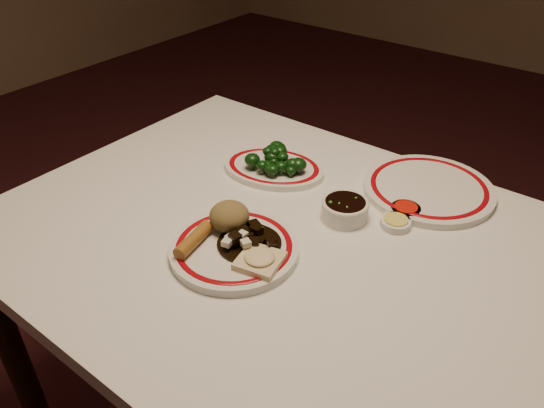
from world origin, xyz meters
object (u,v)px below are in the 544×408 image
(rice_mound, at_px, (229,216))
(broccoli_pile, at_px, (276,157))
(spring_roll, at_px, (194,240))
(broccoli_plate, at_px, (274,168))
(soy_bowl, at_px, (345,210))
(dining_table, at_px, (284,269))
(fried_wonton, at_px, (260,259))
(stirfry_heap, at_px, (248,238))
(main_plate, at_px, (234,249))

(rice_mound, bearing_deg, broccoli_pile, 106.85)
(spring_roll, relative_size, broccoli_plate, 0.35)
(soy_bowl, bearing_deg, broccoli_pile, 164.43)
(broccoli_plate, relative_size, soy_bowl, 2.94)
(broccoli_pile, bearing_deg, spring_roll, -79.99)
(dining_table, relative_size, rice_mound, 14.89)
(broccoli_plate, bearing_deg, fried_wonton, -56.56)
(stirfry_heap, bearing_deg, soy_bowl, 66.00)
(dining_table, distance_m, rice_mound, 0.18)
(fried_wonton, xyz_separation_m, stirfry_heap, (-0.06, 0.03, 0.00))
(main_plate, xyz_separation_m, fried_wonton, (0.07, -0.01, 0.02))
(dining_table, xyz_separation_m, broccoli_plate, (-0.17, 0.19, 0.10))
(dining_table, distance_m, fried_wonton, 0.17)
(dining_table, bearing_deg, spring_roll, -125.10)
(fried_wonton, distance_m, stirfry_heap, 0.06)
(dining_table, height_order, main_plate, main_plate)
(broccoli_plate, relative_size, broccoli_pile, 2.14)
(dining_table, bearing_deg, soy_bowl, 62.91)
(soy_bowl, bearing_deg, dining_table, -117.09)
(main_plate, relative_size, soy_bowl, 2.86)
(fried_wonton, bearing_deg, rice_mound, 157.44)
(dining_table, xyz_separation_m, soy_bowl, (0.06, 0.13, 0.11))
(rice_mound, relative_size, broccoli_pile, 0.60)
(broccoli_plate, xyz_separation_m, soy_bowl, (0.24, -0.06, 0.01))
(dining_table, relative_size, soy_bowl, 12.21)
(dining_table, height_order, broccoli_plate, broccoli_plate)
(spring_roll, distance_m, broccoli_plate, 0.35)
(dining_table, bearing_deg, rice_mound, -143.06)
(spring_roll, height_order, fried_wonton, spring_roll)
(spring_roll, xyz_separation_m, broccoli_pile, (-0.06, 0.34, 0.01))
(rice_mound, distance_m, soy_bowl, 0.25)
(soy_bowl, bearing_deg, rice_mound, -128.38)
(dining_table, relative_size, stirfry_heap, 9.56)
(spring_roll, relative_size, soy_bowl, 1.02)
(stirfry_heap, distance_m, broccoli_plate, 0.31)
(main_plate, bearing_deg, stirfry_heap, 54.77)
(rice_mound, xyz_separation_m, fried_wonton, (0.12, -0.05, -0.02))
(main_plate, bearing_deg, soy_bowl, 64.74)
(stirfry_heap, xyz_separation_m, soy_bowl, (0.09, 0.21, -0.01))
(fried_wonton, relative_size, stirfry_heap, 0.74)
(main_plate, relative_size, stirfry_heap, 2.24)
(main_plate, relative_size, broccoli_pile, 2.08)
(dining_table, bearing_deg, broccoli_pile, 130.96)
(dining_table, distance_m, stirfry_heap, 0.15)
(fried_wonton, bearing_deg, broccoli_plate, 123.44)
(dining_table, distance_m, main_plate, 0.15)
(broccoli_plate, distance_m, broccoli_pile, 0.03)
(broccoli_plate, bearing_deg, main_plate, -66.37)
(spring_roll, distance_m, soy_bowl, 0.32)
(fried_wonton, distance_m, broccoli_pile, 0.36)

